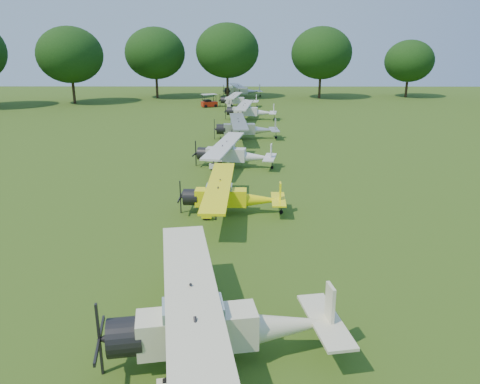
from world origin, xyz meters
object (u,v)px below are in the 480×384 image
object	(u,v)px
aircraft_2	(229,195)
aircraft_7	(241,90)
aircraft_6	(238,99)
aircraft_3	(232,153)
golf_cart	(209,103)
aircraft_4	(244,127)
aircraft_1	(216,323)
aircraft_5	(249,110)

from	to	relation	value
aircraft_2	aircraft_7	xyz separation A→B (m)	(0.52, 61.36, 0.19)
aircraft_2	aircraft_6	xyz separation A→B (m)	(0.01, 47.70, -0.01)
aircraft_3	golf_cart	xyz separation A→B (m)	(-4.36, 36.61, -0.53)
aircraft_3	golf_cart	size ratio (longest dim) A/B	3.92
aircraft_2	aircraft_6	world-z (taller)	aircraft_2
aircraft_3	aircraft_2	bearing A→B (deg)	-80.14
aircraft_4	aircraft_2	bearing A→B (deg)	-95.75
aircraft_3	aircraft_4	bearing A→B (deg)	94.60
aircraft_6	golf_cart	world-z (taller)	golf_cart
aircraft_1	aircraft_3	size ratio (longest dim) A/B	1.16
aircraft_6	aircraft_7	xyz separation A→B (m)	(0.51, 13.65, 0.19)
aircraft_3	aircraft_7	size ratio (longest dim) A/B	0.91
aircraft_4	aircraft_5	size ratio (longest dim) A/B	1.00
aircraft_1	aircraft_4	xyz separation A→B (m)	(0.97, 35.29, -0.15)
aircraft_5	aircraft_7	size ratio (longest dim) A/B	0.93
aircraft_4	aircraft_7	bearing A→B (deg)	87.34
aircraft_3	aircraft_5	xyz separation A→B (m)	(1.64, 24.25, 0.03)
aircraft_3	aircraft_6	size ratio (longest dim) A/B	1.06
aircraft_1	aircraft_7	size ratio (longest dim) A/B	1.05
aircraft_7	aircraft_1	bearing A→B (deg)	-99.89
aircraft_3	aircraft_7	distance (m)	50.78
aircraft_5	aircraft_6	world-z (taller)	aircraft_5
aircraft_2	aircraft_5	distance (m)	34.86
aircraft_3	aircraft_6	distance (m)	37.13
aircraft_3	aircraft_4	size ratio (longest dim) A/B	0.97
aircraft_6	golf_cart	distance (m)	4.48
aircraft_1	aircraft_4	bearing A→B (deg)	78.67
aircraft_2	aircraft_7	bearing A→B (deg)	91.03
aircraft_4	golf_cart	distance (m)	25.73
aircraft_5	golf_cart	xyz separation A→B (m)	(-6.01, 12.36, -0.56)
golf_cart	aircraft_4	bearing A→B (deg)	-101.29
aircraft_4	golf_cart	world-z (taller)	aircraft_4
aircraft_6	aircraft_7	bearing A→B (deg)	95.63
aircraft_6	golf_cart	size ratio (longest dim) A/B	3.69
aircraft_1	aircraft_6	bearing A→B (deg)	80.21
aircraft_3	aircraft_5	distance (m)	24.31
aircraft_2	aircraft_7	size ratio (longest dim) A/B	0.85
aircraft_4	golf_cart	size ratio (longest dim) A/B	4.03
aircraft_5	aircraft_7	bearing A→B (deg)	98.55
aircraft_3	aircraft_6	xyz separation A→B (m)	(0.06, 37.13, -0.07)
aircraft_6	aircraft_1	bearing A→B (deg)	-82.25
aircraft_1	aircraft_2	xyz separation A→B (m)	(0.02, 13.26, -0.25)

